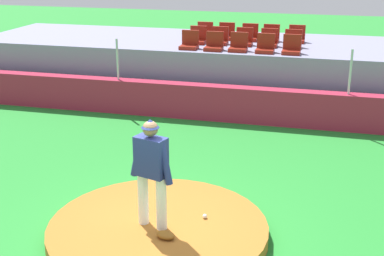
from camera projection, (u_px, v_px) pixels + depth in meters
ground_plane at (158, 236)px, 8.59m from camera, size 60.00×60.00×0.00m
pitchers_mound at (158, 230)px, 8.55m from camera, size 3.51×3.51×0.22m
pitcher at (151, 166)px, 8.14m from camera, size 0.77×0.39×1.77m
baseball at (205, 216)px, 8.69m from camera, size 0.07×0.07×0.07m
fielding_glove at (166, 235)px, 8.08m from camera, size 0.33×0.26×0.11m
brick_barrier at (230, 104)px, 14.07m from camera, size 17.47×0.40×0.93m
fence_post_left at (117, 59)px, 14.48m from camera, size 0.06×0.06×1.12m
fence_post_right at (350, 72)px, 13.04m from camera, size 0.06×0.06×1.12m
bleacher_platform at (246, 69)px, 16.34m from camera, size 16.45×4.08×1.66m
stadium_chair_0 at (190, 43)px, 14.98m from camera, size 0.48×0.44×0.50m
stadium_chair_1 at (214, 44)px, 14.77m from camera, size 0.48×0.44×0.50m
stadium_chair_2 at (238, 45)px, 14.65m from camera, size 0.48×0.44×0.50m
stadium_chair_3 at (265, 47)px, 14.45m from camera, size 0.48×0.44×0.50m
stadium_chair_4 at (292, 48)px, 14.29m from camera, size 0.48×0.44×0.50m
stadium_chair_5 at (198, 38)px, 15.77m from camera, size 0.48×0.44×0.50m
stadium_chair_6 at (220, 39)px, 15.65m from camera, size 0.48×0.44×0.50m
stadium_chair_7 at (244, 40)px, 15.48m from camera, size 0.48×0.44×0.50m
stadium_chair_8 at (269, 41)px, 15.29m from camera, size 0.48×0.44×0.50m
stadium_chair_9 at (293, 42)px, 15.13m from camera, size 0.48×0.44×0.50m
stadium_chair_10 at (205, 33)px, 16.58m from camera, size 0.48×0.44×0.50m
stadium_chair_11 at (226, 34)px, 16.46m from camera, size 0.48×0.44×0.50m
stadium_chair_12 at (250, 35)px, 16.25m from camera, size 0.48×0.44×0.50m
stadium_chair_13 at (271, 36)px, 16.10m from camera, size 0.48×0.44×0.50m
stadium_chair_14 at (297, 37)px, 15.96m from camera, size 0.48×0.44×0.50m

